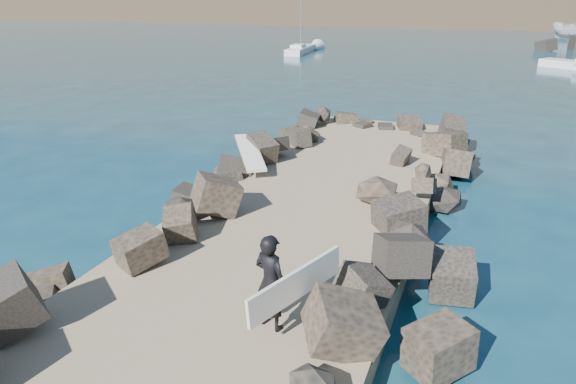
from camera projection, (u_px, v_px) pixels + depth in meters
ground at (302, 232)px, 13.59m from camera, size 800.00×800.00×0.00m
jetty at (272, 255)px, 11.75m from camera, size 6.00×26.00×0.60m
riprap_left at (175, 220)px, 13.10m from camera, size 2.60×22.00×1.00m
riprap_right at (404, 260)px, 11.12m from camera, size 2.60×22.00×1.00m
surfboard_resting at (250, 156)px, 16.50m from camera, size 1.92×2.35×0.08m
boat_imported at (571, 30)px, 72.33m from camera, size 5.66×6.24×2.38m
surfer_with_board at (274, 283)px, 8.42m from camera, size 1.26×1.98×1.71m
sailboat_a at (301, 50)px, 55.24m from camera, size 2.40×7.65×9.02m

